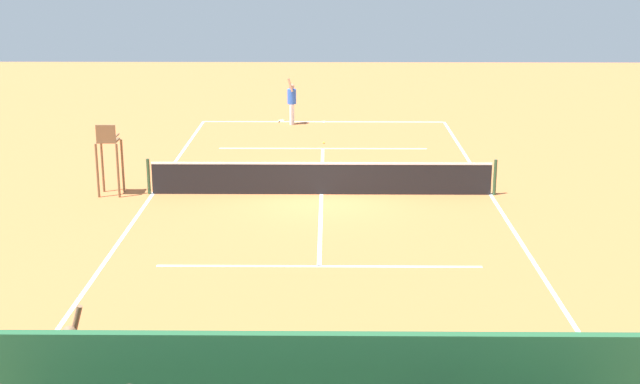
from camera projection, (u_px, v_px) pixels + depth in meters
ground_plane at (321, 194)px, 26.19m from camera, size 60.00×60.00×0.00m
court_line_markings at (321, 194)px, 26.22m from camera, size 10.10×22.20×0.01m
tennis_net at (321, 178)px, 26.05m from camera, size 10.30×0.10×1.07m
umpire_chair at (109, 152)px, 25.77m from camera, size 0.67×0.67×2.14m
tennis_player at (292, 100)px, 36.01m from camera, size 0.43×0.55×1.93m
tennis_racket at (281, 120)px, 36.98m from camera, size 0.36×0.58×0.03m
tennis_ball_near at (324, 143)px, 32.79m from camera, size 0.07×0.07×0.07m
line_judge at (72, 366)px, 13.37m from camera, size 0.43×0.55×1.93m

